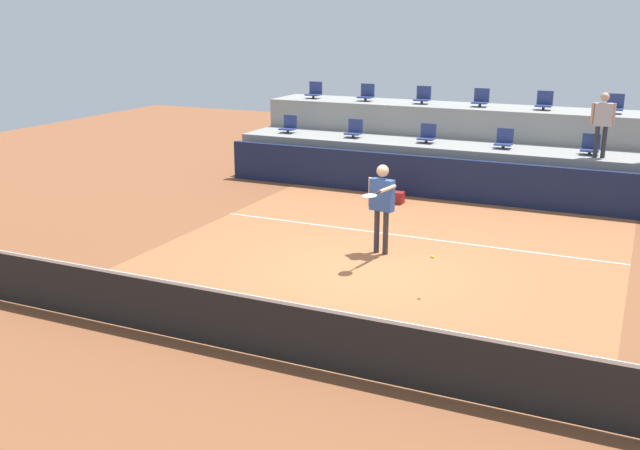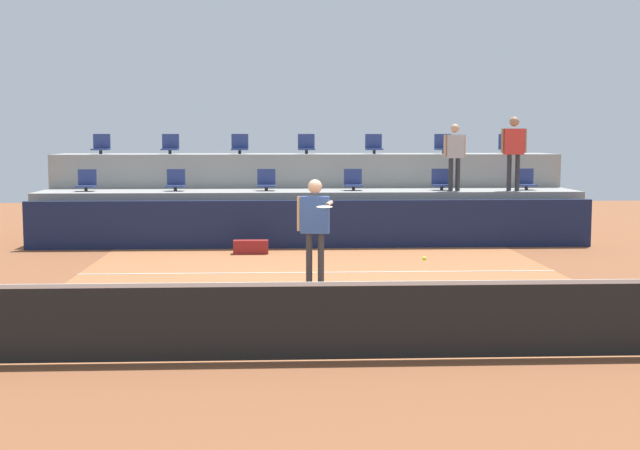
# 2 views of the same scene
# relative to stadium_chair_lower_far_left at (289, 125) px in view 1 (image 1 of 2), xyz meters

# --- Properties ---
(ground_plane) EXTENTS (40.00, 40.00, 0.00)m
(ground_plane) POSITION_rel_stadium_chair_lower_far_left_xyz_m (5.35, -7.23, -1.46)
(ground_plane) COLOR brown
(court_inner_paint) EXTENTS (9.00, 10.00, 0.01)m
(court_inner_paint) POSITION_rel_stadium_chair_lower_far_left_xyz_m (5.35, -6.23, -1.46)
(court_inner_paint) COLOR #A36038
(court_inner_paint) RESTS_ON ground_plane
(court_service_line) EXTENTS (9.00, 0.06, 0.00)m
(court_service_line) POSITION_rel_stadium_chair_lower_far_left_xyz_m (5.35, -4.83, -1.46)
(court_service_line) COLOR silver
(court_service_line) RESTS_ON ground_plane
(tennis_net) EXTENTS (10.48, 0.08, 1.07)m
(tennis_net) POSITION_rel_stadium_chair_lower_far_left_xyz_m (5.35, -11.23, -0.97)
(tennis_net) COLOR black
(tennis_net) RESTS_ON ground_plane
(sponsor_backboard) EXTENTS (13.00, 0.16, 1.10)m
(sponsor_backboard) POSITION_rel_stadium_chair_lower_far_left_xyz_m (5.35, -1.23, -0.91)
(sponsor_backboard) COLOR #141E42
(sponsor_backboard) RESTS_ON ground_plane
(seating_tier_lower) EXTENTS (13.00, 1.80, 1.25)m
(seating_tier_lower) POSITION_rel_stadium_chair_lower_far_left_xyz_m (5.35, 0.07, -0.84)
(seating_tier_lower) COLOR gray
(seating_tier_lower) RESTS_ON ground_plane
(seating_tier_upper) EXTENTS (13.00, 1.80, 2.10)m
(seating_tier_upper) POSITION_rel_stadium_chair_lower_far_left_xyz_m (5.35, 1.87, -0.41)
(seating_tier_upper) COLOR gray
(seating_tier_upper) RESTS_ON ground_plane
(stadium_chair_lower_far_left) EXTENTS (0.44, 0.40, 0.52)m
(stadium_chair_lower_far_left) POSITION_rel_stadium_chair_lower_far_left_xyz_m (0.00, 0.00, 0.00)
(stadium_chair_lower_far_left) COLOR #2D2D33
(stadium_chair_lower_far_left) RESTS_ON seating_tier_lower
(stadium_chair_lower_left) EXTENTS (0.44, 0.40, 0.52)m
(stadium_chair_lower_left) POSITION_rel_stadium_chair_lower_far_left_xyz_m (2.12, 0.00, 0.00)
(stadium_chair_lower_left) COLOR #2D2D33
(stadium_chair_lower_left) RESTS_ON seating_tier_lower
(stadium_chair_lower_mid_left) EXTENTS (0.44, 0.40, 0.52)m
(stadium_chair_lower_mid_left) POSITION_rel_stadium_chair_lower_far_left_xyz_m (4.30, 0.00, 0.00)
(stadium_chair_lower_mid_left) COLOR #2D2D33
(stadium_chair_lower_mid_left) RESTS_ON seating_tier_lower
(stadium_chair_lower_mid_right) EXTENTS (0.44, 0.40, 0.52)m
(stadium_chair_lower_mid_right) POSITION_rel_stadium_chair_lower_far_left_xyz_m (6.41, 0.00, 0.00)
(stadium_chair_lower_mid_right) COLOR #2D2D33
(stadium_chair_lower_mid_right) RESTS_ON seating_tier_lower
(stadium_chair_lower_right) EXTENTS (0.44, 0.40, 0.52)m
(stadium_chair_lower_right) POSITION_rel_stadium_chair_lower_far_left_xyz_m (8.56, 0.00, 0.00)
(stadium_chair_lower_right) COLOR #2D2D33
(stadium_chair_lower_right) RESTS_ON seating_tier_lower
(stadium_chair_upper_far_left) EXTENTS (0.44, 0.40, 0.52)m
(stadium_chair_upper_far_left) POSITION_rel_stadium_chair_lower_far_left_xyz_m (0.01, 1.80, 0.85)
(stadium_chair_upper_far_left) COLOR #2D2D33
(stadium_chair_upper_far_left) RESTS_ON seating_tier_upper
(stadium_chair_upper_left) EXTENTS (0.44, 0.40, 0.52)m
(stadium_chair_upper_left) POSITION_rel_stadium_chair_lower_far_left_xyz_m (1.78, 1.80, 0.85)
(stadium_chair_upper_left) COLOR #2D2D33
(stadium_chair_upper_left) RESTS_ON seating_tier_upper
(stadium_chair_upper_mid_left) EXTENTS (0.44, 0.40, 0.52)m
(stadium_chair_upper_mid_left) POSITION_rel_stadium_chair_lower_far_left_xyz_m (3.59, 1.80, 0.85)
(stadium_chair_upper_mid_left) COLOR #2D2D33
(stadium_chair_upper_mid_left) RESTS_ON seating_tier_upper
(stadium_chair_upper_center) EXTENTS (0.44, 0.40, 0.52)m
(stadium_chair_upper_center) POSITION_rel_stadium_chair_lower_far_left_xyz_m (5.33, 1.80, 0.85)
(stadium_chair_upper_center) COLOR #2D2D33
(stadium_chair_upper_center) RESTS_ON seating_tier_upper
(stadium_chair_upper_mid_right) EXTENTS (0.44, 0.40, 0.52)m
(stadium_chair_upper_mid_right) POSITION_rel_stadium_chair_lower_far_left_xyz_m (7.11, 1.80, 0.85)
(stadium_chair_upper_mid_right) COLOR #2D2D33
(stadium_chair_upper_mid_right) RESTS_ON seating_tier_upper
(stadium_chair_upper_right) EXTENTS (0.44, 0.40, 0.52)m
(stadium_chair_upper_right) POSITION_rel_stadium_chair_lower_far_left_xyz_m (8.95, 1.80, 0.85)
(stadium_chair_upper_right) COLOR #2D2D33
(stadium_chair_upper_right) RESTS_ON seating_tier_upper
(tennis_player) EXTENTS (0.62, 1.30, 1.83)m
(tennis_player) POSITION_rel_stadium_chair_lower_far_left_xyz_m (5.21, -6.19, -0.33)
(tennis_player) COLOR #2D2D33
(tennis_player) RESTS_ON ground_plane
(spectator_leaning_on_rail) EXTENTS (0.57, 0.26, 1.60)m
(spectator_leaning_on_rail) POSITION_rel_stadium_chair_lower_far_left_xyz_m (8.80, -0.38, 0.74)
(spectator_leaning_on_rail) COLOR #2D2D33
(spectator_leaning_on_rail) RESTS_ON seating_tier_lower
(tennis_ball) EXTENTS (0.07, 0.07, 0.07)m
(tennis_ball) POSITION_rel_stadium_chair_lower_far_left_xyz_m (6.79, -7.99, -0.76)
(tennis_ball) COLOR #CCE033
(equipment_bag) EXTENTS (0.76, 0.28, 0.30)m
(equipment_bag) POSITION_rel_stadium_chair_lower_far_left_xyz_m (3.98, -2.15, -1.31)
(equipment_bag) COLOR maroon
(equipment_bag) RESTS_ON ground_plane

